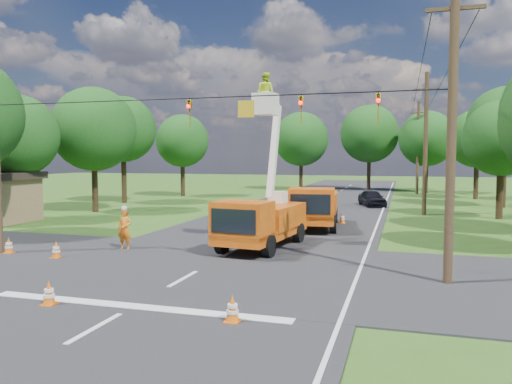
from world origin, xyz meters
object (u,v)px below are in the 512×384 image
(pole_right_far, at_px, (418,147))
(tree_left_f, at_px, (182,141))
(tree_right_c, at_px, (502,138))
(tree_far_c, at_px, (427,139))
(traffic_cone_4, at_px, (56,250))
(traffic_cone_6, at_px, (342,218))
(pole_right_near, at_px, (452,127))
(pole_right_mid, at_px, (426,142))
(tree_right_d, at_px, (505,124))
(traffic_cone_2, at_px, (274,234))
(tree_right_e, at_px, (477,139))
(traffic_cone_3, at_px, (297,226))
(tree_left_e, at_px, (123,129))
(second_truck, at_px, (314,206))
(ground_worker, at_px, (125,229))
(tree_far_b, at_px, (369,134))
(tree_left_d, at_px, (94,129))
(traffic_cone_5, at_px, (9,245))
(traffic_cone_1, at_px, (232,309))
(traffic_cone_0, at_px, (49,293))
(tree_left_c, at_px, (17,136))
(distant_car, at_px, (372,198))
(bucket_truck, at_px, (261,211))
(tree_far_a, at_px, (301,139))

(pole_right_far, distance_m, tree_left_f, 25.36)
(tree_right_c, distance_m, tree_far_c, 23.31)
(traffic_cone_4, height_order, traffic_cone_6, same)
(pole_right_near, relative_size, pole_right_mid, 1.00)
(tree_right_d, bearing_deg, traffic_cone_2, -123.58)
(pole_right_near, height_order, tree_right_e, pole_right_near)
(traffic_cone_3, relative_size, pole_right_far, 0.07)
(pole_right_near, height_order, tree_left_e, pole_right_near)
(second_truck, bearing_deg, traffic_cone_6, 54.33)
(ground_worker, distance_m, traffic_cone_3, 9.42)
(pole_right_near, height_order, tree_far_b, tree_far_b)
(tree_left_d, bearing_deg, traffic_cone_4, -60.70)
(tree_right_c, bearing_deg, pole_right_mid, 167.99)
(traffic_cone_4, distance_m, traffic_cone_5, 2.60)
(second_truck, xyz_separation_m, pole_right_far, (6.35, 28.89, 3.83))
(second_truck, height_order, traffic_cone_1, second_truck)
(traffic_cone_2, distance_m, pole_right_far, 34.85)
(traffic_cone_0, relative_size, traffic_cone_1, 1.00)
(traffic_cone_2, relative_size, pole_right_mid, 0.07)
(traffic_cone_6, relative_size, tree_left_c, 0.09)
(traffic_cone_5, relative_size, pole_right_far, 0.07)
(pole_right_mid, relative_size, tree_left_e, 1.06)
(traffic_cone_1, distance_m, tree_right_d, 35.23)
(traffic_cone_0, relative_size, traffic_cone_6, 1.00)
(ground_worker, height_order, traffic_cone_6, ground_worker)
(traffic_cone_5, distance_m, tree_right_c, 29.65)
(traffic_cone_4, xyz_separation_m, tree_right_d, (21.27, 27.21, 6.32))
(distant_car, height_order, tree_far_c, tree_far_c)
(distant_car, height_order, tree_far_b, tree_far_b)
(traffic_cone_4, bearing_deg, traffic_cone_5, 174.58)
(tree_right_e, bearing_deg, traffic_cone_2, -113.95)
(bucket_truck, relative_size, tree_right_d, 0.82)
(pole_right_near, distance_m, tree_left_c, 26.57)
(traffic_cone_1, relative_size, tree_left_e, 0.08)
(pole_right_mid, xyz_separation_m, tree_left_c, (-25.00, -11.00, 0.33))
(tree_left_d, xyz_separation_m, tree_right_d, (29.80, 12.00, 0.55))
(traffic_cone_0, relative_size, tree_right_e, 0.08)
(tree_left_c, bearing_deg, pole_right_near, -19.80)
(traffic_cone_5, xyz_separation_m, tree_left_e, (-7.75, 21.96, 6.13))
(traffic_cone_6, bearing_deg, tree_far_b, 90.91)
(tree_left_f, bearing_deg, tree_far_a, 52.99)
(bucket_truck, distance_m, tree_far_a, 39.42)
(pole_right_mid, height_order, tree_far_c, pole_right_mid)
(traffic_cone_3, xyz_separation_m, tree_left_d, (-16.54, 5.76, 5.77))
(tree_left_c, height_order, tree_right_c, tree_left_c)
(distant_car, xyz_separation_m, tree_left_d, (-19.60, -9.94, 5.45))
(traffic_cone_0, height_order, traffic_cone_2, same)
(ground_worker, xyz_separation_m, tree_left_e, (-11.97, 19.68, 5.58))
(traffic_cone_0, distance_m, tree_right_d, 37.47)
(pole_right_near, distance_m, tree_far_a, 45.08)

